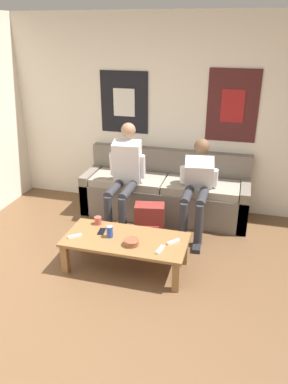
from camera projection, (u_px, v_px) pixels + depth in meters
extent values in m
plane|color=brown|center=(84.00, 327.00, 3.20)|extent=(18.00, 18.00, 0.00)
cube|color=silver|center=(157.00, 115.00, 5.00)|extent=(10.00, 0.05, 2.55)
cube|color=black|center=(124.00, 102.00, 5.01)|extent=(0.66, 0.01, 0.82)
cube|color=silver|center=(124.00, 103.00, 5.01)|extent=(0.30, 0.01, 0.37)
cube|color=#471E1E|center=(233.00, 106.00, 4.66)|extent=(0.63, 0.01, 0.90)
cube|color=maroon|center=(233.00, 106.00, 4.66)|extent=(0.28, 0.01, 0.41)
cube|color=#70665B|center=(169.00, 178.00, 5.21)|extent=(2.19, 0.13, 0.84)
cube|color=#70665B|center=(164.00, 202.00, 4.99)|extent=(2.19, 0.55, 0.43)
cube|color=#70665B|center=(91.00, 190.00, 5.22)|extent=(0.12, 0.55, 0.55)
cube|color=#70665B|center=(244.00, 207.00, 4.72)|extent=(0.12, 0.55, 0.55)
cube|color=gray|center=(129.00, 180.00, 5.01)|extent=(0.95, 0.51, 0.10)
cube|color=gray|center=(201.00, 188.00, 4.77)|extent=(0.95, 0.51, 0.10)
cube|color=olive|center=(126.00, 240.00, 3.86)|extent=(1.27, 0.59, 0.03)
cube|color=olive|center=(84.00, 235.00, 4.29)|extent=(0.07, 0.07, 0.32)
cube|color=olive|center=(185.00, 250.00, 4.01)|extent=(0.07, 0.07, 0.32)
cube|color=olive|center=(65.00, 258.00, 3.86)|extent=(0.07, 0.07, 0.32)
cube|color=olive|center=(176.00, 277.00, 3.58)|extent=(0.07, 0.07, 0.32)
cylinder|color=#2D2D33|center=(114.00, 189.00, 4.60)|extent=(0.11, 0.47, 0.11)
cylinder|color=#2D2D33|center=(108.00, 216.00, 4.49)|extent=(0.10, 0.10, 0.50)
cube|color=#232328|center=(107.00, 237.00, 4.53)|extent=(0.11, 0.25, 0.05)
cylinder|color=#2D2D33|center=(128.00, 191.00, 4.56)|extent=(0.11, 0.47, 0.11)
cylinder|color=#2D2D33|center=(122.00, 217.00, 4.45)|extent=(0.10, 0.10, 0.50)
cube|color=#232328|center=(121.00, 239.00, 4.49)|extent=(0.11, 0.25, 0.05)
cube|color=silver|center=(127.00, 162.00, 4.71)|extent=(0.37, 0.33, 0.57)
sphere|color=#9E7556|center=(128.00, 130.00, 4.60)|extent=(0.18, 0.18, 0.18)
cylinder|color=silver|center=(113.00, 164.00, 4.77)|extent=(0.08, 0.10, 0.30)
cylinder|color=silver|center=(142.00, 167.00, 4.68)|extent=(0.08, 0.10, 0.30)
cylinder|color=#2D2D33|center=(187.00, 196.00, 4.41)|extent=(0.11, 0.41, 0.11)
cylinder|color=#2D2D33|center=(183.00, 223.00, 4.33)|extent=(0.10, 0.10, 0.50)
cube|color=#232328|center=(181.00, 244.00, 4.37)|extent=(0.11, 0.25, 0.05)
cylinder|color=#2D2D33|center=(202.00, 198.00, 4.37)|extent=(0.11, 0.41, 0.11)
cylinder|color=#2D2D33|center=(199.00, 225.00, 4.29)|extent=(0.10, 0.10, 0.50)
cube|color=#232328|center=(197.00, 246.00, 4.33)|extent=(0.11, 0.25, 0.05)
cube|color=silver|center=(199.00, 174.00, 4.57)|extent=(0.39, 0.41, 0.46)
sphere|color=brown|center=(202.00, 146.00, 4.56)|extent=(0.19, 0.19, 0.19)
cylinder|color=silver|center=(183.00, 175.00, 4.64)|extent=(0.08, 0.13, 0.23)
cylinder|color=silver|center=(215.00, 178.00, 4.55)|extent=(0.08, 0.13, 0.23)
cube|color=maroon|center=(149.00, 222.00, 4.45)|extent=(0.38, 0.26, 0.45)
cube|color=maroon|center=(149.00, 233.00, 4.41)|extent=(0.25, 0.11, 0.20)
cylinder|color=brown|center=(131.00, 242.00, 3.73)|extent=(0.15, 0.15, 0.06)
torus|color=brown|center=(131.00, 240.00, 3.72)|extent=(0.15, 0.15, 0.02)
cylinder|color=#B24C42|center=(98.00, 221.00, 4.12)|extent=(0.08, 0.08, 0.09)
cylinder|color=black|center=(98.00, 217.00, 4.10)|extent=(0.00, 0.00, 0.01)
cylinder|color=#28479E|center=(110.00, 232.00, 3.86)|extent=(0.07, 0.07, 0.12)
cylinder|color=silver|center=(110.00, 226.00, 3.84)|extent=(0.06, 0.06, 0.00)
cube|color=white|center=(75.00, 236.00, 3.88)|extent=(0.13, 0.12, 0.02)
cylinder|color=#333842|center=(78.00, 234.00, 3.88)|extent=(0.01, 0.01, 0.00)
cube|color=white|center=(160.00, 250.00, 3.64)|extent=(0.06, 0.15, 0.02)
cylinder|color=#333842|center=(162.00, 247.00, 3.66)|extent=(0.01, 0.01, 0.00)
cube|color=white|center=(173.00, 242.00, 3.77)|extent=(0.12, 0.13, 0.02)
cylinder|color=#333842|center=(176.00, 240.00, 3.78)|extent=(0.01, 0.01, 0.00)
cube|color=black|center=(102.00, 231.00, 3.98)|extent=(0.08, 0.14, 0.01)
cube|color=black|center=(102.00, 231.00, 3.98)|extent=(0.07, 0.13, 0.00)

